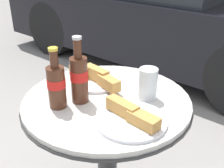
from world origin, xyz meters
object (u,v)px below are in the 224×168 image
at_px(cola_bottle_left, 79,77).
at_px(cola_bottle_right, 56,84).
at_px(bistro_table, 107,138).
at_px(lunch_plate_near, 131,118).
at_px(lunch_plate_far, 96,79).
at_px(parked_car, 164,10).
at_px(drinking_glass, 148,85).

bearing_deg(cola_bottle_left, cola_bottle_right, -113.32).
bearing_deg(cola_bottle_right, bistro_table, 58.04).
bearing_deg(bistro_table, lunch_plate_near, -22.69).
relative_size(lunch_plate_far, parked_car, 0.07).
xyz_separation_m(cola_bottle_right, drinking_glass, (0.22, 0.26, -0.03)).
relative_size(drinking_glass, lunch_plate_near, 0.51).
xyz_separation_m(cola_bottle_left, cola_bottle_right, (-0.04, -0.08, -0.01)).
relative_size(bistro_table, cola_bottle_right, 3.27).
bearing_deg(parked_car, lunch_plate_near, -62.59).
bearing_deg(bistro_table, drinking_glass, 39.71).
height_order(cola_bottle_right, parked_car, parked_car).
bearing_deg(cola_bottle_right, cola_bottle_left, 66.68).
height_order(cola_bottle_left, drinking_glass, cola_bottle_left).
distance_m(drinking_glass, parked_car, 2.48).
height_order(cola_bottle_right, lunch_plate_near, cola_bottle_right).
height_order(bistro_table, lunch_plate_near, lunch_plate_near).
bearing_deg(parked_car, cola_bottle_left, -67.45).
height_order(cola_bottle_right, lunch_plate_far, cola_bottle_right).
xyz_separation_m(cola_bottle_right, lunch_plate_near, (0.27, 0.09, -0.07)).
bearing_deg(cola_bottle_left, lunch_plate_near, 1.92).
bearing_deg(cola_bottle_left, drinking_glass, 44.01).
distance_m(bistro_table, cola_bottle_right, 0.35).
height_order(bistro_table, cola_bottle_right, cola_bottle_right).
distance_m(cola_bottle_left, lunch_plate_far, 0.18).
xyz_separation_m(bistro_table, cola_bottle_right, (-0.10, -0.16, 0.29)).
bearing_deg(drinking_glass, cola_bottle_right, -130.33).
height_order(bistro_table, drinking_glass, drinking_glass).
bearing_deg(lunch_plate_far, cola_bottle_right, -85.12).
relative_size(cola_bottle_right, parked_car, 0.06).
bearing_deg(parked_car, cola_bottle_right, -68.85).
xyz_separation_m(cola_bottle_left, lunch_plate_near, (0.24, 0.01, -0.08)).
bearing_deg(lunch_plate_far, lunch_plate_near, -25.58).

